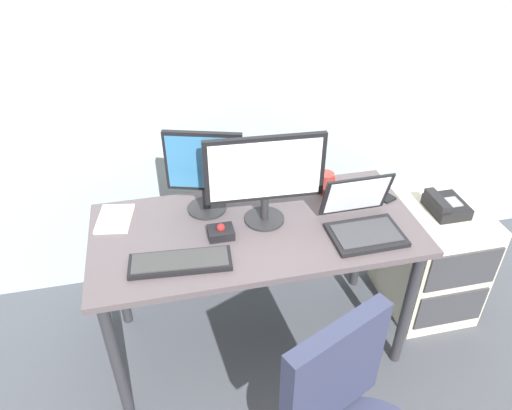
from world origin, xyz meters
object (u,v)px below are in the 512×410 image
monitor_side (204,169)px  keyboard (180,262)px  cell_phone (381,194)px  coffee_mug (326,183)px  laptop (362,220)px  file_cabinet (430,257)px  monitor_main (265,174)px  paper_notepad (115,219)px  desk_phone (445,206)px  trackball_mouse (221,232)px

monitor_side → keyboard: 0.44m
cell_phone → coffee_mug: bearing=139.2°
laptop → file_cabinet: bearing=19.4°
monitor_main → coffee_mug: 0.42m
paper_notepad → laptop: bearing=-16.3°
monitor_main → file_cabinet: bearing=1.9°
desk_phone → monitor_main: 0.98m
desk_phone → file_cabinet: bearing=63.2°
desk_phone → monitor_side: size_ratio=0.50×
trackball_mouse → desk_phone: bearing=4.3°
desk_phone → cell_phone: (-0.33, 0.06, 0.08)m
laptop → trackball_mouse: size_ratio=2.86×
file_cabinet → monitor_side: monitor_side is taller
cell_phone → paper_notepad: bearing=154.1°
desk_phone → monitor_main: monitor_main is taller
keyboard → laptop: size_ratio=1.33×
file_cabinet → coffee_mug: (-0.60, 0.13, 0.48)m
trackball_mouse → cell_phone: (0.81, 0.14, -0.02)m
laptop → trackball_mouse: 0.62m
monitor_side → laptop: size_ratio=1.26×
coffee_mug → cell_phone: coffee_mug is taller
laptop → desk_phone: bearing=18.1°
monitor_main → monitor_side: 0.28m
keyboard → trackball_mouse: bearing=37.2°
keyboard → coffee_mug: size_ratio=3.93×
file_cabinet → laptop: (-0.54, -0.19, 0.48)m
monitor_side → trackball_mouse: 0.29m
keyboard → cell_phone: keyboard is taller
keyboard → coffee_mug: bearing=26.7°
file_cabinet → monitor_side: bearing=174.8°
desk_phone → keyboard: keyboard is taller
desk_phone → monitor_main: (-0.93, -0.01, 0.32)m
paper_notepad → keyboard: bearing=-54.3°
monitor_main → keyboard: monitor_main is taller
desk_phone → monitor_side: (-1.17, 0.12, 0.29)m
desk_phone → trackball_mouse: size_ratio=1.82×
monitor_main → laptop: 0.47m
monitor_side → keyboard: bearing=-113.7°
desk_phone → cell_phone: bearing=170.1°
monitor_side → cell_phone: size_ratio=2.80×
desk_phone → monitor_main: bearing=-179.1°
monitor_main → trackball_mouse: bearing=-161.2°
keyboard → laptop: laptop is taller
desk_phone → laptop: size_ratio=0.64×
desk_phone → cell_phone: 0.35m
monitor_main → trackball_mouse: size_ratio=4.70×
laptop → cell_phone: bearing=49.4°
monitor_main → monitor_side: monitor_main is taller
file_cabinet → keyboard: (-1.34, -0.25, 0.44)m
keyboard → laptop: 0.80m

